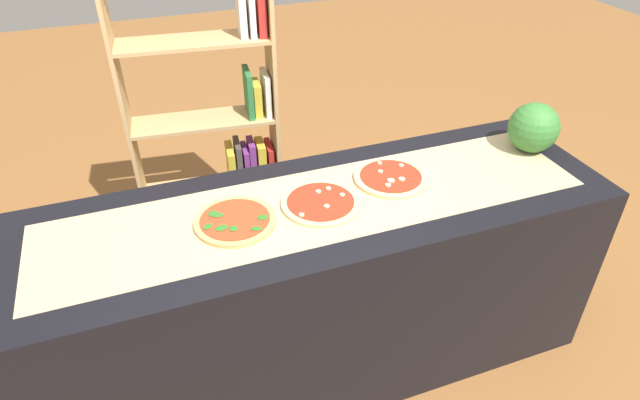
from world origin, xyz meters
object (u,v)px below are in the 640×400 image
Objects in this scene: pizza_mushroom_2 at (391,177)px; bookshelf at (222,126)px; pizza_mushroom_1 at (321,203)px; pizza_spinach_0 at (235,221)px; watermelon at (534,128)px.

pizza_mushroom_2 is 1.06m from bookshelf.
bookshelf is at bearing 120.25° from pizza_mushroom_2.
pizza_mushroom_2 is at bearing -59.75° from bookshelf.
pizza_mushroom_1 is 0.18× the size of bookshelf.
bookshelf is (0.15, 0.98, -0.10)m from pizza_spinach_0.
bookshelf is (-0.53, 0.91, -0.10)m from pizza_mushroom_2.
pizza_mushroom_1 and pizza_mushroom_2 have the same top height.
pizza_mushroom_2 is 0.18× the size of bookshelf.
pizza_mushroom_2 is at bearing 11.93° from pizza_mushroom_1.
watermelon is (1.38, 0.08, 0.10)m from pizza_spinach_0.
watermelon is 0.13× the size of bookshelf.
pizza_spinach_0 is at bearing -98.45° from bookshelf.
watermelon is (1.04, 0.08, 0.10)m from pizza_mushroom_1.
watermelon reaches higher than pizza_mushroom_1.
pizza_mushroom_1 is at bearing -175.46° from watermelon.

